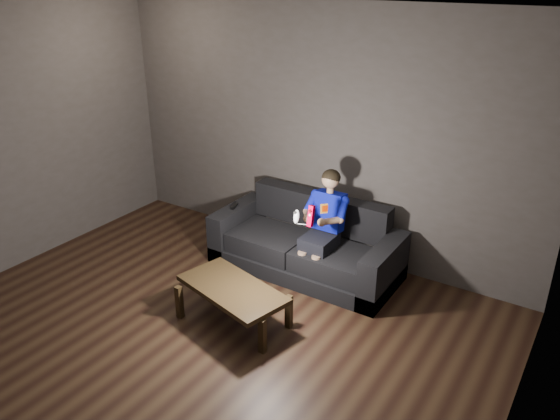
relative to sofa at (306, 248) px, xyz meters
The scene contains 10 objects.
floor 2.02m from the sofa, 95.58° to the right, with size 5.00×5.00×0.00m, color black.
back_wall 1.23m from the sofa, 111.21° to the left, with size 5.00×0.04×2.70m, color #3E3935.
right_wall 3.24m from the sofa, 40.91° to the right, with size 0.04×5.00×2.70m, color #3E3935.
ceiling 3.17m from the sofa, 95.58° to the right, with size 5.00×5.00×0.02m, color white.
sofa is the anchor object (origin of this frame).
child 0.48m from the sofa, 11.86° to the right, with size 0.45×0.55×1.10m.
wii_remote_red 0.85m from the sofa, 56.71° to the right, with size 0.05×0.08×0.21m.
nunchuk_white 0.76m from the sofa, 72.09° to the right, with size 0.07×0.09×0.14m.
wii_remote_black 0.94m from the sofa, behind, with size 0.08×0.16×0.03m.
coffee_table 1.20m from the sofa, 93.36° to the right, with size 1.11×0.74×0.37m.
Camera 1 is at (2.73, -2.45, 2.99)m, focal length 35.00 mm.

